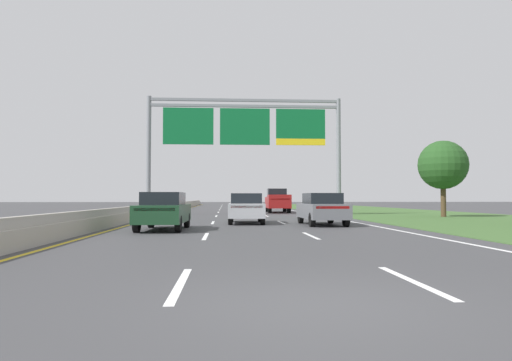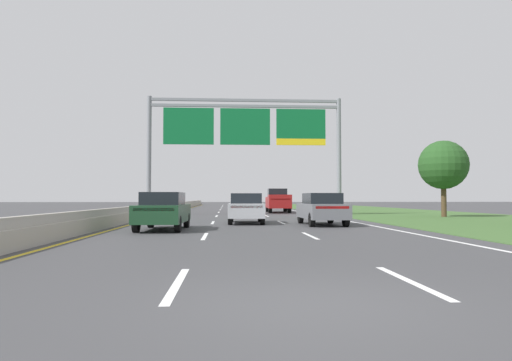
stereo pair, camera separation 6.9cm
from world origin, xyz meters
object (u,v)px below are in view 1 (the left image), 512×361
car_silver_centre_lane_sedan (246,208)px  car_grey_right_lane_sedan (322,208)px  pickup_truck_red (277,201)px  roadside_tree_mid (443,165)px  car_darkgreen_left_lane_sedan (164,210)px  overhead_sign_gantry (245,131)px

car_silver_centre_lane_sedan → car_grey_right_lane_sedan: same height
pickup_truck_red → roadside_tree_mid: size_ratio=1.02×
car_darkgreen_left_lane_sedan → overhead_sign_gantry: bearing=-12.6°
overhead_sign_gantry → pickup_truck_red: 9.53m
car_grey_right_lane_sedan → roadside_tree_mid: (10.40, 8.76, 2.81)m
pickup_truck_red → car_grey_right_lane_sedan: (-0.01, -20.05, -0.26)m
pickup_truck_red → car_darkgreen_left_lane_sedan: bearing=163.7°
car_silver_centre_lane_sedan → car_grey_right_lane_sedan: 4.09m
overhead_sign_gantry → car_darkgreen_left_lane_sedan: (-4.04, -16.06, -5.65)m
car_darkgreen_left_lane_sedan → car_silver_centre_lane_sedan: bearing=-35.2°
car_grey_right_lane_sedan → car_darkgreen_left_lane_sedan: size_ratio=1.00×
overhead_sign_gantry → car_silver_centre_lane_sedan: overhead_sign_gantry is taller
pickup_truck_red → car_grey_right_lane_sedan: size_ratio=1.23×
pickup_truck_red → roadside_tree_mid: (10.40, -11.29, 2.55)m
overhead_sign_gantry → car_grey_right_lane_sedan: overhead_sign_gantry is taller
overhead_sign_gantry → car_grey_right_lane_sedan: 14.49m
overhead_sign_gantry → car_silver_centre_lane_sedan: bearing=-92.0°
car_silver_centre_lane_sedan → car_darkgreen_left_lane_sedan: (-3.66, -4.91, 0.00)m
pickup_truck_red → car_darkgreen_left_lane_sedan: (-7.35, -23.19, -0.26)m
car_silver_centre_lane_sedan → car_grey_right_lane_sedan: size_ratio=1.00×
roadside_tree_mid → car_darkgreen_left_lane_sedan: bearing=-146.2°
overhead_sign_gantry → roadside_tree_mid: (13.71, -4.17, -2.84)m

